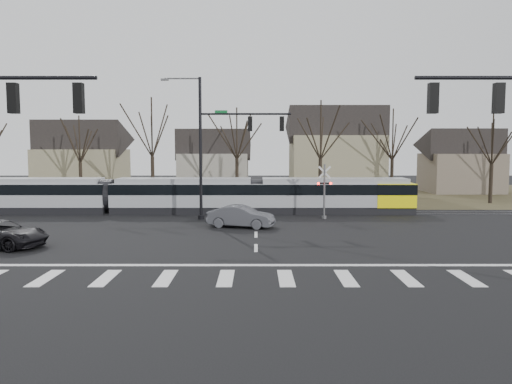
{
  "coord_description": "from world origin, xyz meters",
  "views": [
    {
      "loc": [
        0.01,
        -23.5,
        5.19
      ],
      "look_at": [
        0.0,
        9.0,
        2.3
      ],
      "focal_mm": 35.0,
      "sensor_mm": 36.0,
      "label": 1
    }
  ],
  "objects": [
    {
      "name": "tree_row",
      "position": [
        2.0,
        26.0,
        5.0
      ],
      "size": [
        59.2,
        7.2,
        10.0
      ],
      "color": "black",
      "rests_on": "ground"
    },
    {
      "name": "lane_dashes",
      "position": [
        0.0,
        16.0,
        0.01
      ],
      "size": [
        0.18,
        30.0,
        0.01
      ],
      "color": "silver",
      "rests_on": "ground"
    },
    {
      "name": "house_a",
      "position": [
        -20.0,
        34.0,
        4.46
      ],
      "size": [
        9.72,
        8.64,
        8.6
      ],
      "color": "gray",
      "rests_on": "ground"
    },
    {
      "name": "rail_pair",
      "position": [
        0.0,
        15.8,
        0.03
      ],
      "size": [
        90.0,
        1.52,
        0.06
      ],
      "color": "#59595E",
      "rests_on": "ground"
    },
    {
      "name": "ground",
      "position": [
        0.0,
        0.0,
        0.0
      ],
      "size": [
        140.0,
        140.0,
        0.0
      ],
      "primitive_type": "plane",
      "color": "black"
    },
    {
      "name": "rail_crossing_signal",
      "position": [
        5.0,
        12.79,
        1.89
      ],
      "size": [
        1.08,
        0.36,
        4.0
      ],
      "color": "#59595B",
      "rests_on": "ground"
    },
    {
      "name": "stop_line",
      "position": [
        0.0,
        -1.8,
        0.01
      ],
      "size": [
        28.0,
        0.35,
        0.01
      ],
      "primitive_type": "cube",
      "color": "silver",
      "rests_on": "ground"
    },
    {
      "name": "house_c",
      "position": [
        9.0,
        33.0,
        5.23
      ],
      "size": [
        10.8,
        8.64,
        10.1
      ],
      "color": "gray",
      "rests_on": "ground"
    },
    {
      "name": "crosswalk",
      "position": [
        0.0,
        -4.0,
        0.01
      ],
      "size": [
        27.0,
        2.6,
        0.01
      ],
      "color": "silver",
      "rests_on": "ground"
    },
    {
      "name": "house_d",
      "position": [
        24.0,
        35.0,
        3.97
      ],
      "size": [
        8.64,
        7.56,
        7.65
      ],
      "color": "brown",
      "rests_on": "ground"
    },
    {
      "name": "tram",
      "position": [
        -5.85,
        16.0,
        1.51
      ],
      "size": [
        36.66,
        2.72,
        2.78
      ],
      "color": "gray",
      "rests_on": "ground"
    },
    {
      "name": "sedan",
      "position": [
        -0.98,
        8.76,
        0.71
      ],
      "size": [
        3.72,
        5.11,
        1.43
      ],
      "primitive_type": "imported",
      "rotation": [
        0.0,
        0.0,
        1.3
      ],
      "color": "#4B4C52",
      "rests_on": "ground"
    },
    {
      "name": "signal_pole_far",
      "position": [
        -2.41,
        12.5,
        5.7
      ],
      "size": [
        9.28,
        0.44,
        10.2
      ],
      "color": "black",
      "rests_on": "ground"
    },
    {
      "name": "house_b",
      "position": [
        -5.0,
        36.0,
        3.97
      ],
      "size": [
        8.64,
        7.56,
        7.65
      ],
      "color": "gray",
      "rests_on": "ground"
    },
    {
      "name": "grass_verge",
      "position": [
        0.0,
        32.0,
        0.01
      ],
      "size": [
        140.0,
        28.0,
        0.01
      ],
      "primitive_type": "cube",
      "color": "#38331E",
      "rests_on": "ground"
    }
  ]
}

